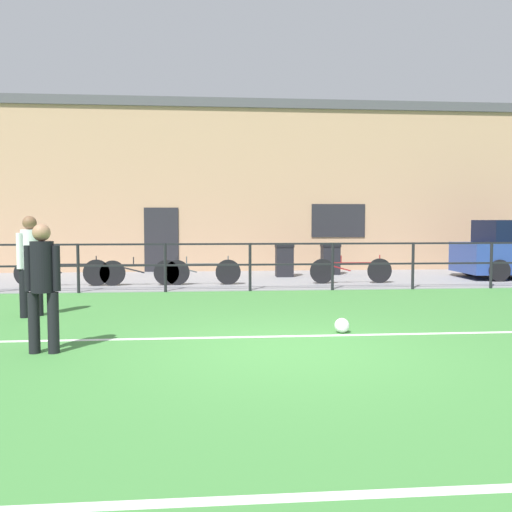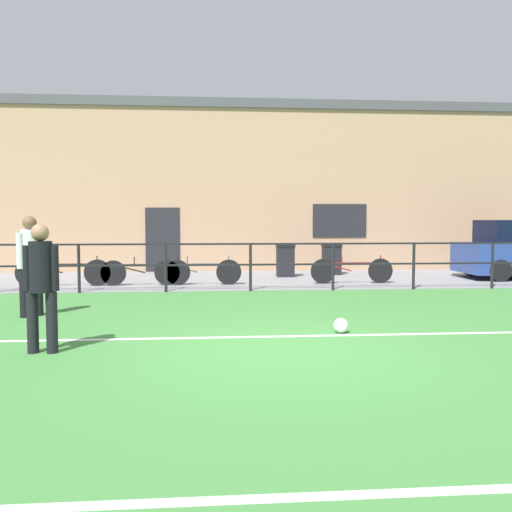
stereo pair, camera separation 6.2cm
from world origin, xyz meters
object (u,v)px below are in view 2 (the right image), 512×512
at_px(soccer_ball_match, 341,326).
at_px(bicycle_parked_3, 352,270).
at_px(trash_bin_1, 331,259).
at_px(player_striker, 31,260).
at_px(bicycle_parked_0, 63,272).
at_px(bicycle_parked_2, 145,272).
at_px(trash_bin_0, 285,260).
at_px(player_goalkeeper, 41,280).
at_px(bicycle_parked_1, 198,272).

relative_size(soccer_ball_match, bicycle_parked_3, 0.10).
relative_size(soccer_ball_match, trash_bin_1, 0.24).
bearing_deg(player_striker, bicycle_parked_0, -125.74).
distance_m(player_striker, bicycle_parked_0, 4.43).
height_order(bicycle_parked_2, trash_bin_1, trash_bin_1).
relative_size(player_striker, trash_bin_0, 1.85).
bearing_deg(bicycle_parked_0, player_striker, -82.16).
relative_size(player_striker, bicycle_parked_2, 0.77).
distance_m(player_goalkeeper, bicycle_parked_1, 7.34).
height_order(bicycle_parked_0, bicycle_parked_3, bicycle_parked_0).
bearing_deg(trash_bin_0, player_striker, -130.60).
bearing_deg(bicycle_parked_1, bicycle_parked_3, 0.00).
relative_size(player_goalkeeper, bicycle_parked_2, 0.72).
bearing_deg(soccer_ball_match, player_goalkeeper, -167.47).
xyz_separation_m(bicycle_parked_3, trash_bin_0, (-1.51, 1.89, 0.14)).
height_order(trash_bin_0, trash_bin_1, trash_bin_0).
bearing_deg(soccer_ball_match, bicycle_parked_0, 132.57).
bearing_deg(bicycle_parked_0, bicycle_parked_2, -0.00).
xyz_separation_m(player_striker, bicycle_parked_0, (-0.60, 4.34, -0.63)).
distance_m(bicycle_parked_1, trash_bin_0, 3.17).
bearing_deg(bicycle_parked_3, trash_bin_0, 128.62).
relative_size(bicycle_parked_0, bicycle_parked_3, 1.08).
distance_m(player_striker, bicycle_parked_3, 8.14).
relative_size(player_striker, bicycle_parked_0, 0.74).
relative_size(bicycle_parked_1, bicycle_parked_2, 0.98).
height_order(bicycle_parked_0, trash_bin_1, trash_bin_1).
height_order(bicycle_parked_1, trash_bin_0, trash_bin_0).
bearing_deg(player_goalkeeper, bicycle_parked_1, -99.84).
relative_size(soccer_ball_match, trash_bin_0, 0.23).
xyz_separation_m(player_goalkeeper, trash_bin_0, (4.34, 8.98, -0.43)).
xyz_separation_m(soccer_ball_match, bicycle_parked_3, (1.77, 6.18, 0.25)).
relative_size(player_striker, bicycle_parked_3, 0.80).
distance_m(player_striker, trash_bin_1, 9.65).
xyz_separation_m(player_goalkeeper, player_striker, (-1.00, 2.75, 0.07)).
distance_m(player_goalkeeper, bicycle_parked_2, 7.13).
height_order(player_striker, bicycle_parked_0, player_striker).
xyz_separation_m(bicycle_parked_3, trash_bin_1, (-0.00, 2.43, 0.13)).
bearing_deg(soccer_ball_match, trash_bin_0, 88.15).
bearing_deg(bicycle_parked_0, soccer_ball_match, -47.43).
bearing_deg(soccer_ball_match, bicycle_parked_3, 74.00).
xyz_separation_m(bicycle_parked_1, trash_bin_1, (4.05, 2.43, 0.13)).
bearing_deg(bicycle_parked_0, bicycle_parked_1, -0.00).
distance_m(player_goalkeeper, bicycle_parked_0, 7.29).
distance_m(player_striker, bicycle_parked_2, 4.63).
distance_m(soccer_ball_match, bicycle_parked_3, 6.44).
xyz_separation_m(bicycle_parked_1, bicycle_parked_2, (-1.34, 0.00, -0.00)).
bearing_deg(player_goalkeeper, bicycle_parked_0, -72.84).
relative_size(bicycle_parked_3, trash_bin_0, 2.31).
height_order(soccer_ball_match, bicycle_parked_1, bicycle_parked_1).
distance_m(bicycle_parked_3, trash_bin_0, 2.43).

